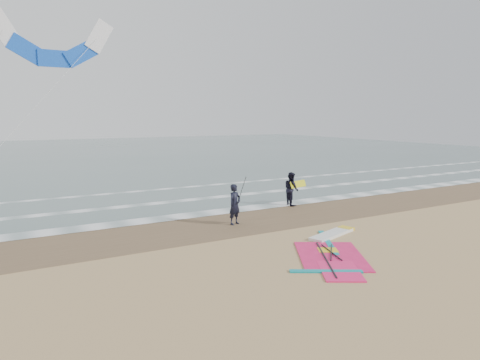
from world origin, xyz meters
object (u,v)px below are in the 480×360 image
person_walking (291,189)px  surf_kite (54,46)px  windsurf_rig (333,249)px  person_standing (235,204)px

person_walking → surf_kite: surf_kite is taller
windsurf_rig → surf_kite: surf_kite is taller
person_walking → surf_kite: (-11.46, 5.96, 7.85)m
person_standing → person_walking: (4.91, 2.25, -0.00)m
person_standing → surf_kite: (-6.55, 8.21, 7.85)m
person_standing → person_walking: 5.40m
windsurf_rig → surf_kite: (-7.93, 13.52, 8.78)m
person_walking → person_standing: bearing=122.9°
windsurf_rig → person_walking: person_walking is taller
windsurf_rig → surf_kite: size_ratio=0.61×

